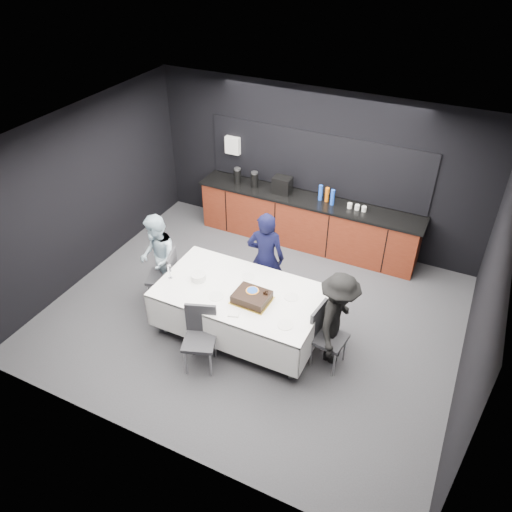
{
  "coord_description": "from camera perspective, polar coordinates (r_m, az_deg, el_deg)",
  "views": [
    {
      "loc": [
        2.54,
        -5.13,
        5.21
      ],
      "look_at": [
        0.0,
        0.1,
        1.05
      ],
      "focal_mm": 35.0,
      "sensor_mm": 36.0,
      "label": 1
    }
  ],
  "objects": [
    {
      "name": "party_table",
      "position": [
        7.05,
        -1.78,
        -4.83
      ],
      "size": [
        2.32,
        1.32,
        0.78
      ],
      "color": "#99999E",
      "rests_on": "ground"
    },
    {
      "name": "fork_pile",
      "position": [
        6.58,
        -2.59,
        -6.69
      ],
      "size": [
        0.16,
        0.13,
        0.02
      ],
      "primitive_type": "cube",
      "rotation": [
        0.0,
        0.0,
        0.31
      ],
      "color": "white",
      "rests_on": "party_table"
    },
    {
      "name": "person_center",
      "position": [
        7.56,
        1.11,
        -0.26
      ],
      "size": [
        0.65,
        0.51,
        1.57
      ],
      "primitive_type": "imported",
      "rotation": [
        0.0,
        0.0,
        3.4
      ],
      "color": "black",
      "rests_on": "ground"
    },
    {
      "name": "chair_right",
      "position": [
        6.76,
        7.85,
        -8.58
      ],
      "size": [
        0.47,
        0.47,
        0.92
      ],
      "color": "#2D2E32",
      "rests_on": "ground"
    },
    {
      "name": "plate_stack",
      "position": [
        7.17,
        -6.6,
        -2.39
      ],
      "size": [
        0.22,
        0.22,
        0.1
      ],
      "primitive_type": "cylinder",
      "color": "white",
      "rests_on": "party_table"
    },
    {
      "name": "person_left",
      "position": [
        7.81,
        -11.15,
        -0.24
      ],
      "size": [
        0.86,
        0.89,
        1.45
      ],
      "primitive_type": "imported",
      "rotation": [
        0.0,
        0.0,
        -0.92
      ],
      "color": "silver",
      "rests_on": "ground"
    },
    {
      "name": "ground",
      "position": [
        7.74,
        -0.33,
        -6.72
      ],
      "size": [
        6.0,
        6.0,
        0.0
      ],
      "primitive_type": "plane",
      "color": "#3F3F44",
      "rests_on": "ground"
    },
    {
      "name": "kitchenette",
      "position": [
        9.07,
        5.77,
        4.42
      ],
      "size": [
        4.1,
        0.64,
        2.05
      ],
      "color": "#5A1D0E",
      "rests_on": "ground"
    },
    {
      "name": "chair_near",
      "position": [
        6.73,
        -6.39,
        -8.7
      ],
      "size": [
        0.54,
        0.54,
        0.92
      ],
      "color": "#2D2E32",
      "rests_on": "ground"
    },
    {
      "name": "loose_plate_right_b",
      "position": [
        6.45,
        3.38,
        -7.85
      ],
      "size": [
        0.21,
        0.21,
        0.01
      ],
      "primitive_type": "cylinder",
      "color": "white",
      "rests_on": "party_table"
    },
    {
      "name": "person_right",
      "position": [
        6.71,
        9.29,
        -7.15
      ],
      "size": [
        0.57,
        0.94,
        1.42
      ],
      "primitive_type": "imported",
      "rotation": [
        0.0,
        0.0,
        1.62
      ],
      "color": "black",
      "rests_on": "ground"
    },
    {
      "name": "loose_plate_right_a",
      "position": [
        6.86,
        4.07,
        -4.71
      ],
      "size": [
        0.2,
        0.2,
        0.01
      ],
      "primitive_type": "cylinder",
      "color": "white",
      "rests_on": "party_table"
    },
    {
      "name": "room_shell",
      "position": [
        6.64,
        -0.38,
        5.23
      ],
      "size": [
        6.04,
        5.04,
        2.82
      ],
      "color": "white",
      "rests_on": "ground"
    },
    {
      "name": "champagne_flute",
      "position": [
        7.19,
        -9.87,
        -1.47
      ],
      "size": [
        0.06,
        0.06,
        0.22
      ],
      "color": "white",
      "rests_on": "party_table"
    },
    {
      "name": "cake_assembly",
      "position": [
        6.75,
        -0.48,
        -4.72
      ],
      "size": [
        0.52,
        0.43,
        0.16
      ],
      "color": "gold",
      "rests_on": "party_table"
    },
    {
      "name": "chair_left",
      "position": [
        7.79,
        -10.22,
        -1.97
      ],
      "size": [
        0.53,
        0.53,
        0.92
      ],
      "color": "#2D2E32",
      "rests_on": "ground"
    },
    {
      "name": "loose_plate_near",
      "position": [
        6.88,
        -4.57,
        -4.6
      ],
      "size": [
        0.21,
        0.21,
        0.01
      ],
      "primitive_type": "cylinder",
      "color": "white",
      "rests_on": "party_table"
    },
    {
      "name": "loose_plate_far",
      "position": [
        7.2,
        -0.92,
        -2.36
      ],
      "size": [
        0.19,
        0.19,
        0.01
      ],
      "primitive_type": "cylinder",
      "color": "white",
      "rests_on": "party_table"
    }
  ]
}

